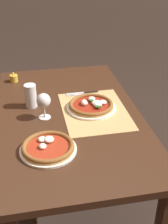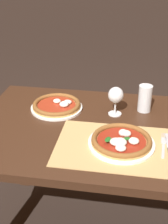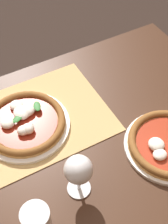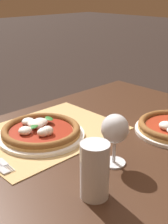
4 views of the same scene
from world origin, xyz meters
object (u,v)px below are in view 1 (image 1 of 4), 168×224
at_px(knife, 82,93).
at_px(pizza_far, 48,147).
at_px(wine_glass, 44,102).
at_px(fork, 81,95).
at_px(votive_candle, 14,79).
at_px(pizza_near, 91,105).
at_px(pint_glass, 31,96).

bearing_deg(knife, pizza_far, 154.00).
distance_m(wine_glass, fork, 0.37).
height_order(knife, votive_candle, votive_candle).
bearing_deg(wine_glass, fork, -47.61).
bearing_deg(pizza_near, votive_candle, 42.95).
xyz_separation_m(pizza_near, fork, (0.19, 0.03, -0.02)).
relative_size(wine_glass, knife, 0.72).
relative_size(wine_glass, votive_candle, 2.15).
height_order(pizza_far, wine_glass, wine_glass).
relative_size(pizza_near, pizza_far, 1.06).
bearing_deg(pizza_far, pizza_near, -39.04).
bearing_deg(votive_candle, knife, -122.76).
height_order(pint_glass, fork, pint_glass).
height_order(pizza_far, votive_candle, votive_candle).
xyz_separation_m(pizza_far, fork, (0.55, -0.27, -0.01)).
bearing_deg(pint_glass, pizza_near, -105.82).
distance_m(wine_glass, votive_candle, 0.58).
bearing_deg(pint_glass, knife, -72.25).
xyz_separation_m(wine_glass, knife, (0.26, -0.27, -0.10)).
xyz_separation_m(pizza_far, knife, (0.58, -0.28, -0.01)).
relative_size(pizza_far, knife, 1.31).
bearing_deg(pizza_near, pizza_far, 140.96).
distance_m(fork, votive_candle, 0.53).
relative_size(pizza_far, fork, 1.40).
bearing_deg(fork, votive_candle, 54.48).
relative_size(pint_glass, fork, 0.72).
height_order(pint_glass, knife, pint_glass).
height_order(pizza_near, wine_glass, wine_glass).
xyz_separation_m(pint_glass, votive_candle, (0.39, 0.10, -0.05)).
bearing_deg(pint_glass, votive_candle, 14.84).
xyz_separation_m(fork, knife, (0.02, -0.01, 0.00)).
bearing_deg(wine_glass, pizza_far, 178.02).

